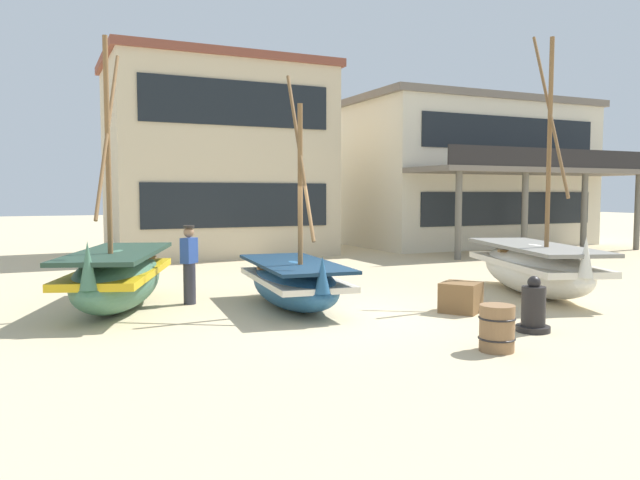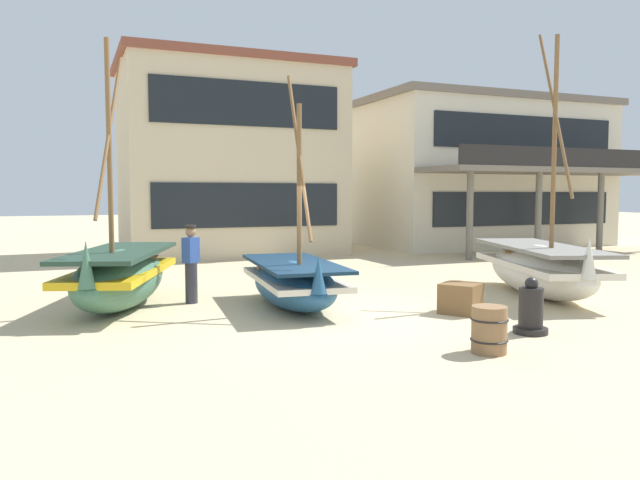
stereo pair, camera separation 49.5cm
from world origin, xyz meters
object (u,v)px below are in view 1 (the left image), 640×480
at_px(fishing_boat_near_left, 294,282).
at_px(harbor_building_main, 217,159).
at_px(capstan_winch, 533,309).
at_px(fishing_boat_centre_large, 535,267).
at_px(cargo_crate, 461,297).
at_px(fishing_boat_far_right, 118,277).
at_px(fisherman_by_hull, 189,265).
at_px(wooden_barrel, 497,328).
at_px(harbor_building_annex, 465,173).

height_order(fishing_boat_near_left, harbor_building_main, harbor_building_main).
distance_m(capstan_winch, harbor_building_main, 16.09).
relative_size(fishing_boat_centre_large, cargo_crate, 8.40).
bearing_deg(fishing_boat_far_right, harbor_building_main, 64.83).
relative_size(fisherman_by_hull, harbor_building_main, 0.20).
bearing_deg(wooden_barrel, harbor_building_annex, 53.45).
height_order(cargo_crate, harbor_building_annex, harbor_building_annex).
xyz_separation_m(fisherman_by_hull, capstan_winch, (4.76, -5.06, -0.45)).
bearing_deg(capstan_winch, wooden_barrel, -152.08).
xyz_separation_m(fishing_boat_centre_large, capstan_winch, (-2.84, -2.93, -0.27)).
bearing_deg(fishing_boat_centre_large, capstan_winch, -134.12).
bearing_deg(harbor_building_annex, cargo_crate, -128.13).
xyz_separation_m(fishing_boat_far_right, capstan_winch, (6.22, -5.09, -0.29)).
bearing_deg(fishing_boat_centre_large, fishing_boat_far_right, 166.59).
xyz_separation_m(capstan_winch, wooden_barrel, (-1.46, -0.77, -0.03)).
xyz_separation_m(cargo_crate, harbor_building_main, (-1.19, 13.78, 3.41)).
distance_m(capstan_winch, harbor_building_annex, 18.85).
relative_size(wooden_barrel, cargo_crate, 0.98).
relative_size(capstan_winch, wooden_barrel, 1.37).
height_order(fishing_boat_near_left, harbor_building_annex, harbor_building_annex).
relative_size(cargo_crate, harbor_building_annex, 0.06).
height_order(wooden_barrel, harbor_building_annex, harbor_building_annex).
relative_size(capstan_winch, harbor_building_main, 0.11).
height_order(fishing_boat_centre_large, cargo_crate, fishing_boat_centre_large).
distance_m(cargo_crate, harbor_building_annex, 17.37).
height_order(fishing_boat_far_right, fisherman_by_hull, fishing_boat_far_right).
relative_size(fishing_boat_centre_large, harbor_building_annex, 0.54).
xyz_separation_m(fisherman_by_hull, harbor_building_main, (3.52, 10.64, 2.87)).
height_order(fisherman_by_hull, harbor_building_annex, harbor_building_annex).
xyz_separation_m(fishing_boat_near_left, fisherman_by_hull, (-1.88, 1.30, 0.30)).
height_order(fishing_boat_far_right, harbor_building_main, harbor_building_main).
height_order(fishing_boat_near_left, wooden_barrel, fishing_boat_near_left).
distance_m(fishing_boat_near_left, harbor_building_main, 12.46).
relative_size(wooden_barrel, harbor_building_annex, 0.06).
xyz_separation_m(harbor_building_main, harbor_building_annex, (11.75, -0.33, -0.40)).
bearing_deg(harbor_building_main, fishing_boat_centre_large, -72.26).
distance_m(fisherman_by_hull, harbor_building_annex, 18.59).
relative_size(fishing_boat_near_left, harbor_building_annex, 0.43).
xyz_separation_m(fishing_boat_centre_large, fisherman_by_hull, (-7.61, 2.13, 0.18)).
bearing_deg(capstan_winch, fisherman_by_hull, 133.25).
bearing_deg(fisherman_by_hull, harbor_building_annex, 34.02).
height_order(fishing_boat_far_right, wooden_barrel, fishing_boat_far_right).
bearing_deg(fishing_boat_near_left, harbor_building_annex, 40.92).
bearing_deg(fishing_boat_far_right, fishing_boat_near_left, -21.84).
bearing_deg(wooden_barrel, fishing_boat_centre_large, 40.74).
bearing_deg(capstan_winch, fishing_boat_near_left, 127.52).
xyz_separation_m(capstan_winch, cargo_crate, (-0.05, 1.92, -0.09)).
bearing_deg(fisherman_by_hull, cargo_crate, -33.73).
bearing_deg(fishing_boat_far_right, fishing_boat_centre_large, -13.41).
bearing_deg(fisherman_by_hull, wooden_barrel, -60.46).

